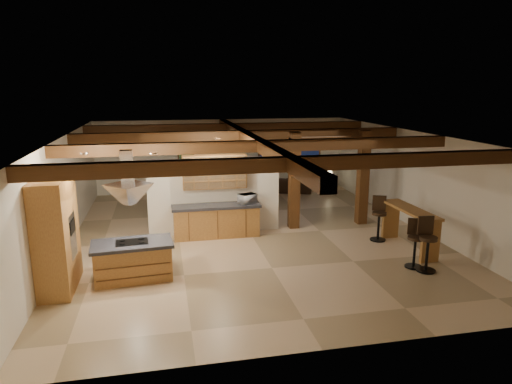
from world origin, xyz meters
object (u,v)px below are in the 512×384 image
(bar_counter, at_px, (410,222))
(kitchen_island, at_px, (133,260))
(sofa, at_px, (286,185))
(dining_table, at_px, (233,204))

(bar_counter, bearing_deg, kitchen_island, -175.92)
(sofa, bearing_deg, bar_counter, 119.69)
(kitchen_island, height_order, bar_counter, bar_counter)
(dining_table, distance_m, bar_counter, 5.96)
(dining_table, bearing_deg, kitchen_island, -104.81)
(dining_table, relative_size, sofa, 0.82)
(dining_table, bearing_deg, sofa, 62.91)
(kitchen_island, relative_size, bar_counter, 0.86)
(kitchen_island, bearing_deg, dining_table, 58.34)
(sofa, height_order, bar_counter, bar_counter)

